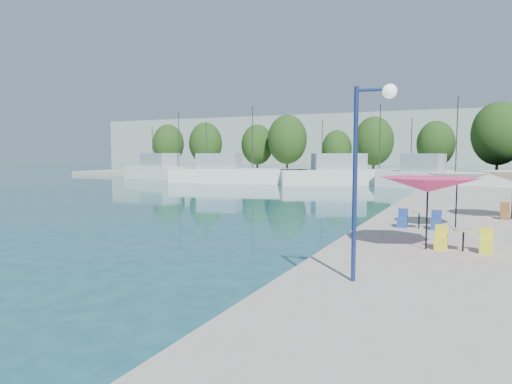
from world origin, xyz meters
The scene contains 19 objects.
quay_far centered at (-8.00, 67.00, 0.30)m, with size 90.00×16.00×0.60m, color gray.
hill_west centered at (-30.00, 160.00, 8.00)m, with size 180.00×40.00×16.00m, color #98A699.
trawler_01 centered at (-29.93, 56.04, 1.07)m, with size 18.08×8.81×10.20m.
trawler_02 centered at (-17.29, 53.16, 1.07)m, with size 18.31×8.59×10.20m.
trawler_03 centered at (-2.27, 57.17, 1.07)m, with size 20.48×14.18×10.20m.
trawler_04 centered at (7.14, 54.20, 1.07)m, with size 14.31×6.98×10.20m.
tree_01 centered at (-39.35, 68.59, 5.41)m, with size 5.64×5.64×8.34m.
tree_02 centered at (-31.18, 68.14, 5.46)m, with size 5.69×5.69×8.43m.
tree_03 centered at (-22.46, 70.51, 5.21)m, with size 5.40×5.40×7.99m.
tree_04 centered at (-16.50, 69.11, 5.96)m, with size 6.28×6.28×9.29m.
tree_05 centered at (-8.61, 69.87, 4.48)m, with size 4.55×4.55×6.73m.
tree_06 centered at (-3.10, 70.44, 5.60)m, with size 5.86×5.86×8.67m.
tree_07 centered at (5.44, 71.81, 5.15)m, with size 5.33×5.33×7.89m.
tree_08 centered at (13.32, 70.60, 6.44)m, with size 6.83×6.83×10.12m.
umbrella_pink centered at (9.23, 17.57, 2.84)m, with size 3.26×3.26×2.49m.
umbrella_white centered at (9.98, 22.77, 2.80)m, with size 2.65×2.65×2.45m.
cafe_table_01 centered at (10.40, 17.78, 0.89)m, with size 1.82×0.70×0.76m.
cafe_table_02 centered at (8.53, 22.02, 0.89)m, with size 1.82×0.70×0.76m.
street_lamp centered at (8.22, 12.67, 4.09)m, with size 1.03×0.36×5.03m.
Camera 1 is at (10.66, 1.04, 3.95)m, focal length 32.00 mm.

